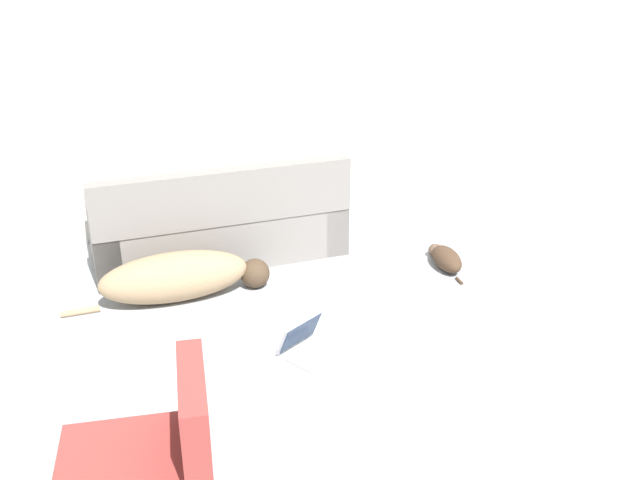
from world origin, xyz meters
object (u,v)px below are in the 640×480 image
at_px(cat, 446,258).
at_px(side_chair, 146,480).
at_px(couch, 219,226).
at_px(dog, 180,277).
at_px(laptop_open, 307,342).

xyz_separation_m(cat, side_chair, (-2.56, -2.09, 0.18)).
xyz_separation_m(couch, cat, (1.73, -0.76, -0.19)).
distance_m(dog, cat, 2.15).
bearing_deg(dog, couch, 55.43).
height_order(couch, side_chair, couch).
bearing_deg(cat, couch, 68.32).
height_order(cat, side_chair, side_chair).
height_order(dog, side_chair, side_chair).
bearing_deg(side_chair, couch, 169.34).
relative_size(cat, laptop_open, 1.26).
bearing_deg(laptop_open, side_chair, -165.00).
distance_m(couch, side_chair, 2.97).
distance_m(dog, side_chair, 2.23).
distance_m(cat, laptop_open, 1.69).
distance_m(dog, laptop_open, 1.22).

